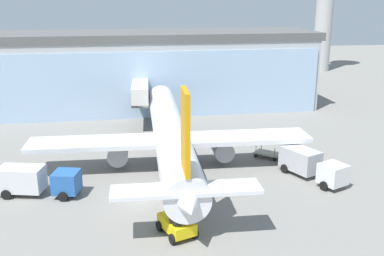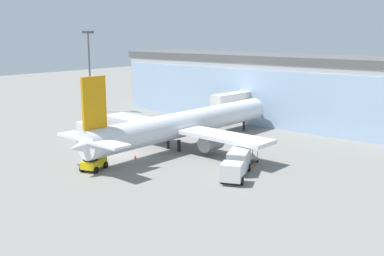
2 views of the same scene
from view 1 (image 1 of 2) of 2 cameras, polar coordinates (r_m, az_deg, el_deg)
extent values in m
plane|color=gray|center=(40.91, -6.63, -8.95)|extent=(240.00, 240.00, 0.00)
cube|color=#ADADAD|center=(72.72, -7.48, 6.79)|extent=(57.16, 15.19, 10.91)
cube|color=#A0BCDA|center=(65.97, -7.23, 5.33)|extent=(55.65, 1.84, 9.82)
cube|color=#565656|center=(71.97, -7.66, 11.55)|extent=(58.30, 15.49, 1.20)
cube|color=beige|center=(64.68, -6.54, 5.02)|extent=(2.80, 13.91, 2.40)
cube|color=#3F3F47|center=(64.89, -6.51, 4.11)|extent=(2.85, 13.91, 0.30)
cylinder|color=#4C4C51|center=(70.37, -6.39, 3.46)|extent=(0.70, 0.70, 3.58)
cylinder|color=#AEAEAE|center=(113.42, 16.47, 13.90)|extent=(4.02, 4.02, 27.45)
cylinder|color=silver|center=(48.36, -2.84, -0.52)|extent=(4.05, 34.52, 3.55)
cone|color=silver|center=(65.01, -3.98, 3.88)|extent=(3.60, 3.05, 3.55)
cone|color=silver|center=(32.33, -0.52, -9.40)|extent=(3.25, 4.05, 3.20)
cube|color=silver|center=(46.82, -2.67, -1.55)|extent=(29.31, 4.62, 0.50)
cube|color=silver|center=(33.00, -0.72, -7.82)|extent=(11.03, 2.56, 0.30)
cube|color=orange|center=(31.96, -0.85, -0.45)|extent=(0.41, 3.20, 6.06)
cylinder|color=gray|center=(47.67, -9.38, -3.14)|extent=(2.15, 3.23, 2.10)
cylinder|color=gray|center=(48.43, 3.88, -2.64)|extent=(2.15, 3.23, 2.10)
cylinder|color=black|center=(46.56, -3.85, -4.58)|extent=(0.50, 0.50, 1.60)
cylinder|color=black|center=(46.71, -1.24, -4.47)|extent=(0.50, 0.50, 1.60)
cylinder|color=black|center=(62.72, -3.78, 0.99)|extent=(0.40, 0.40, 1.60)
cube|color=#2659A5|center=(42.21, -15.64, -6.58)|extent=(2.62, 2.62, 1.90)
cube|color=silver|center=(43.75, -20.86, -6.04)|extent=(4.38, 3.01, 2.20)
cylinder|color=black|center=(43.52, -15.06, -7.18)|extent=(0.94, 0.49, 0.90)
cylinder|color=black|center=(41.64, -16.05, -8.37)|extent=(0.94, 0.49, 0.90)
cylinder|color=black|center=(45.49, -21.29, -6.72)|extent=(0.94, 0.49, 0.90)
cylinder|color=black|center=(43.69, -22.51, -7.82)|extent=(0.94, 0.49, 0.90)
cube|color=silver|center=(44.37, 17.48, -5.59)|extent=(2.92, 2.92, 1.90)
cube|color=#B2B2B7|center=(46.88, 13.58, -3.89)|extent=(3.69, 4.56, 2.20)
cylinder|color=black|center=(45.53, 18.27, -6.39)|extent=(0.65, 0.94, 0.90)
cylinder|color=black|center=(43.94, 16.44, -7.06)|extent=(0.65, 0.94, 0.90)
cylinder|color=black|center=(48.66, 13.55, -4.51)|extent=(0.65, 0.94, 0.90)
cylinder|color=black|center=(47.17, 11.68, -5.07)|extent=(0.65, 0.94, 0.90)
cube|color=#9E998C|center=(51.11, 9.59, -3.17)|extent=(3.16, 3.04, 0.16)
cylinder|color=black|center=(51.44, 11.05, -3.47)|extent=(0.41, 0.38, 0.44)
cylinder|color=#9E998C|center=(51.16, 11.10, -2.60)|extent=(0.08, 0.08, 0.90)
cylinder|color=black|center=(50.18, 10.42, -3.95)|extent=(0.41, 0.38, 0.44)
cylinder|color=#9E998C|center=(49.90, 10.46, -3.06)|extent=(0.08, 0.08, 0.90)
cylinder|color=black|center=(52.25, 8.78, -3.04)|extent=(0.41, 0.38, 0.44)
cylinder|color=#9E998C|center=(51.98, 8.81, -2.17)|extent=(0.08, 0.08, 0.90)
cylinder|color=black|center=(51.01, 8.10, -3.49)|extent=(0.41, 0.38, 0.44)
cylinder|color=#9E998C|center=(50.74, 8.14, -2.61)|extent=(0.08, 0.08, 0.90)
cube|color=yellow|center=(34.80, -1.95, -12.09)|extent=(2.85, 3.64, 0.90)
cube|color=#26262B|center=(33.85, -1.46, -11.13)|extent=(1.67, 1.45, 1.00)
cylinder|color=black|center=(35.55, -4.12, -12.30)|extent=(0.62, 0.87, 0.80)
cylinder|color=black|center=(36.25, -1.50, -11.65)|extent=(0.62, 0.87, 0.80)
cylinder|color=black|center=(33.80, -2.43, -13.91)|extent=(0.62, 0.87, 0.80)
cylinder|color=black|center=(34.54, 0.30, -13.18)|extent=(0.62, 0.87, 0.80)
cone|color=orange|center=(40.78, -2.62, -8.51)|extent=(0.36, 0.36, 0.55)
cone|color=orange|center=(50.23, 12.39, -3.98)|extent=(0.36, 0.36, 0.55)
camera|label=2|loc=(45.44, 83.00, 0.26)|focal=42.00mm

